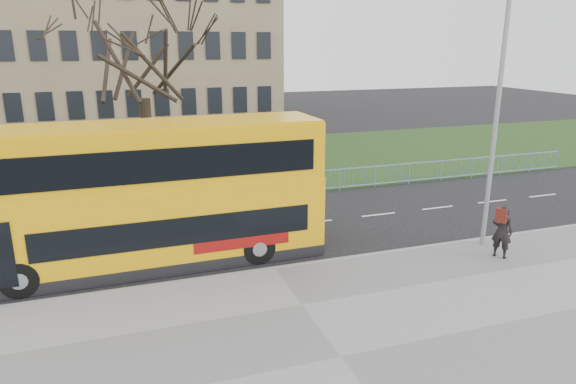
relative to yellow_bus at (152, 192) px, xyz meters
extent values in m
plane|color=black|center=(3.55, -0.39, -2.50)|extent=(120.00, 120.00, 0.00)
cube|color=slate|center=(3.55, -7.14, -2.44)|extent=(80.00, 10.50, 0.12)
cube|color=gray|center=(3.55, -1.94, -2.43)|extent=(80.00, 0.20, 0.14)
cube|color=#203A15|center=(3.55, 13.91, -2.46)|extent=(80.00, 15.40, 0.08)
cube|color=#7F6851|center=(-1.45, 34.61, 4.50)|extent=(30.00, 15.00, 14.00)
cube|color=#FCB10A|center=(0.00, 0.01, -1.08)|extent=(11.17, 2.77, 2.07)
cube|color=#FCB10A|center=(0.00, 0.01, 0.13)|extent=(11.17, 2.77, 0.36)
cube|color=#FCB10A|center=(0.00, 0.01, 1.24)|extent=(11.11, 2.72, 1.86)
cube|color=black|center=(0.65, -1.31, -1.00)|extent=(8.59, 0.13, 0.90)
cube|color=black|center=(0.01, -1.30, 1.14)|extent=(10.25, 0.15, 1.01)
cylinder|color=black|center=(-3.96, -1.23, -1.95)|extent=(1.11, 0.31, 1.10)
cylinder|color=black|center=(3.25, -1.15, -1.95)|extent=(1.11, 0.31, 1.10)
imported|color=black|center=(11.10, -3.54, -1.47)|extent=(0.74, 0.80, 1.83)
cylinder|color=#93969B|center=(11.34, -2.39, 1.88)|extent=(0.17, 0.17, 8.53)
camera|label=1|loc=(-0.98, -16.57, 4.61)|focal=32.00mm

